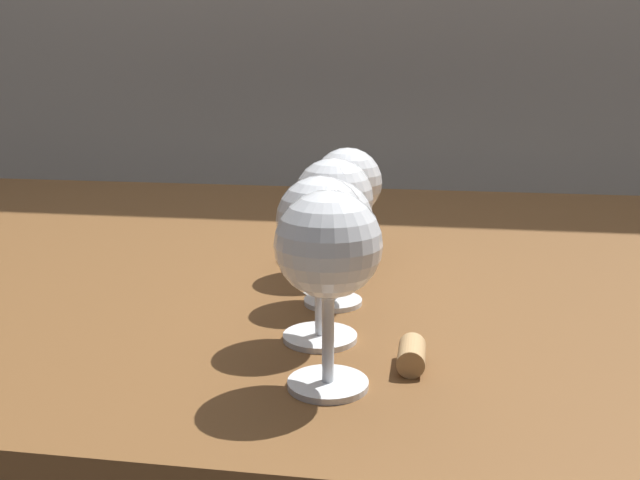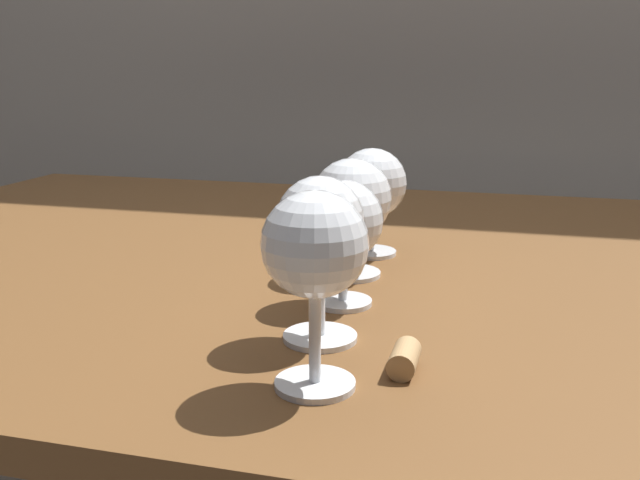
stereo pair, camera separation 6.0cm
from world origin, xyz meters
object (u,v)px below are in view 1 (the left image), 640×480
at_px(wine_glass_amber, 328,249).
at_px(cork, 412,355).
at_px(wine_glass_port, 333,201).
at_px(wine_glass_merlot, 320,226).
at_px(wine_glass_white, 333,222).
at_px(wine_glass_rose, 347,184).

distance_m(wine_glass_amber, cork, 0.12).
bearing_deg(wine_glass_port, wine_glass_amber, -82.72).
bearing_deg(cork, wine_glass_port, 111.69).
distance_m(wine_glass_amber, wine_glass_port, 0.29).
relative_size(wine_glass_merlot, cork, 3.43).
xyz_separation_m(wine_glass_merlot, cork, (0.08, -0.05, -0.09)).
xyz_separation_m(wine_glass_amber, wine_glass_white, (-0.02, 0.19, -0.02)).
relative_size(wine_glass_port, cork, 3.17).
relative_size(wine_glass_rose, cork, 3.18).
bearing_deg(wine_glass_merlot, wine_glass_port, 94.71).
bearing_deg(wine_glass_merlot, wine_glass_rose, 92.38).
bearing_deg(wine_glass_port, wine_glass_rose, 87.66).
xyz_separation_m(wine_glass_white, cork, (0.08, -0.14, -0.07)).
height_order(wine_glass_port, cork, wine_glass_port).
bearing_deg(wine_glass_merlot, wine_glass_amber, -77.36).
xyz_separation_m(wine_glass_white, wine_glass_port, (-0.01, 0.10, 0.00)).
distance_m(wine_glass_white, wine_glass_port, 0.10).
bearing_deg(wine_glass_port, wine_glass_white, -81.99).
bearing_deg(wine_glass_rose, wine_glass_amber, -85.14).
relative_size(wine_glass_merlot, wine_glass_white, 1.15).
xyz_separation_m(wine_glass_port, cork, (0.10, -0.24, -0.07)).
relative_size(wine_glass_white, wine_glass_rose, 0.94).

